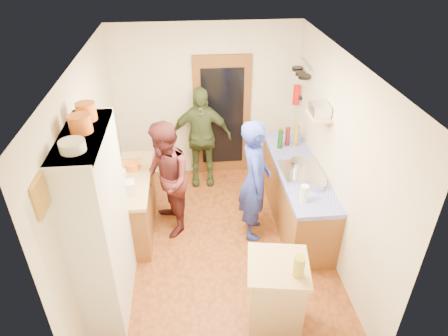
{
  "coord_description": "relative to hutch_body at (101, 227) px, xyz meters",
  "views": [
    {
      "loc": [
        -0.31,
        -4.17,
        3.85
      ],
      "look_at": [
        0.1,
        0.15,
        1.16
      ],
      "focal_mm": 32.0,
      "sensor_mm": 36.0,
      "label": 1
    }
  ],
  "objects": [
    {
      "name": "floor",
      "position": [
        1.3,
        0.8,
        -1.11
      ],
      "size": [
        3.0,
        4.0,
        0.02
      ],
      "primitive_type": "cube",
      "color": "brown",
      "rests_on": "ground"
    },
    {
      "name": "ceiling",
      "position": [
        1.3,
        0.8,
        1.51
      ],
      "size": [
        3.0,
        4.0,
        0.02
      ],
      "primitive_type": "cube",
      "color": "silver",
      "rests_on": "ground"
    },
    {
      "name": "wall_back",
      "position": [
        1.3,
        2.81,
        0.2
      ],
      "size": [
        3.0,
        0.02,
        2.6
      ],
      "primitive_type": "cube",
      "color": "beige",
      "rests_on": "ground"
    },
    {
      "name": "wall_front",
      "position": [
        1.3,
        -1.21,
        0.2
      ],
      "size": [
        3.0,
        0.02,
        2.6
      ],
      "primitive_type": "cube",
      "color": "beige",
      "rests_on": "ground"
    },
    {
      "name": "wall_left",
      "position": [
        -0.21,
        0.8,
        0.2
      ],
      "size": [
        0.02,
        4.0,
        2.6
      ],
      "primitive_type": "cube",
      "color": "beige",
      "rests_on": "ground"
    },
    {
      "name": "wall_right",
      "position": [
        2.81,
        0.8,
        0.2
      ],
      "size": [
        0.02,
        4.0,
        2.6
      ],
      "primitive_type": "cube",
      "color": "beige",
      "rests_on": "ground"
    },
    {
      "name": "door_frame",
      "position": [
        1.55,
        2.77,
        -0.05
      ],
      "size": [
        0.95,
        0.06,
        2.1
      ],
      "primitive_type": "cube",
      "color": "brown",
      "rests_on": "ground"
    },
    {
      "name": "door_glass",
      "position": [
        1.55,
        2.74,
        -0.05
      ],
      "size": [
        0.7,
        0.02,
        1.7
      ],
      "primitive_type": "cube",
      "color": "black",
      "rests_on": "door_frame"
    },
    {
      "name": "hutch_body",
      "position": [
        0.0,
        0.0,
        0.0
      ],
      "size": [
        0.4,
        1.2,
        2.2
      ],
      "primitive_type": "cube",
      "color": "silver",
      "rests_on": "ground"
    },
    {
      "name": "hutch_top_shelf",
      "position": [
        0.0,
        0.0,
        1.08
      ],
      "size": [
        0.4,
        1.14,
        0.04
      ],
      "primitive_type": "cube",
      "color": "silver",
      "rests_on": "hutch_body"
    },
    {
      "name": "plate_stack",
      "position": [
        0.0,
        -0.31,
        1.15
      ],
      "size": [
        0.22,
        0.22,
        0.09
      ],
      "primitive_type": "cylinder",
      "color": "white",
      "rests_on": "hutch_top_shelf"
    },
    {
      "name": "orange_pot_a",
      "position": [
        0.0,
        0.04,
        1.18
      ],
      "size": [
        0.21,
        0.21,
        0.16
      ],
      "primitive_type": "cylinder",
      "color": "orange",
      "rests_on": "hutch_top_shelf"
    },
    {
      "name": "orange_pot_b",
      "position": [
        0.0,
        0.31,
        1.19
      ],
      "size": [
        0.19,
        0.19,
        0.17
      ],
      "primitive_type": "cylinder",
      "color": "orange",
      "rests_on": "hutch_top_shelf"
    },
    {
      "name": "left_counter_base",
      "position": [
        0.1,
        1.25,
        -0.68
      ],
      "size": [
        0.6,
        1.4,
        0.85
      ],
      "primitive_type": "cube",
      "color": "brown",
      "rests_on": "ground"
    },
    {
      "name": "left_counter_top",
      "position": [
        0.1,
        1.25,
        -0.23
      ],
      "size": [
        0.64,
        1.44,
        0.05
      ],
      "primitive_type": "cube",
      "color": "tan",
      "rests_on": "left_counter_base"
    },
    {
      "name": "toaster",
      "position": [
        0.15,
        0.88,
        -0.11
      ],
      "size": [
        0.24,
        0.17,
        0.17
      ],
      "primitive_type": "cube",
      "rotation": [
        0.0,
        0.0,
        0.09
      ],
      "color": "white",
      "rests_on": "left_counter_top"
    },
    {
      "name": "kettle",
      "position": [
        0.05,
        1.15,
        -0.11
      ],
      "size": [
        0.18,
        0.18,
        0.18
      ],
      "primitive_type": "cylinder",
      "rotation": [
        0.0,
        0.0,
        0.14
      ],
      "color": "white",
      "rests_on": "left_counter_top"
    },
    {
      "name": "orange_bowl",
      "position": [
        0.18,
        1.48,
        -0.15
      ],
      "size": [
        0.27,
        0.27,
        0.1
      ],
      "primitive_type": "cylinder",
      "rotation": [
        0.0,
        0.0,
        0.28
      ],
      "color": "orange",
      "rests_on": "left_counter_top"
    },
    {
      "name": "chopping_board",
      "position": [
        0.12,
        1.84,
        -0.19
      ],
      "size": [
        0.3,
        0.22,
        0.02
      ],
      "primitive_type": "cube",
      "rotation": [
        0.0,
        0.0,
        -0.0
      ],
      "color": "tan",
      "rests_on": "left_counter_top"
    },
    {
      "name": "right_counter_base",
      "position": [
        2.5,
        1.3,
        -0.68
      ],
      "size": [
        0.6,
        2.2,
        0.84
      ],
      "primitive_type": "cube",
      "color": "brown",
      "rests_on": "ground"
    },
    {
      "name": "right_counter_top",
      "position": [
        2.5,
        1.3,
        -0.23
      ],
      "size": [
        0.62,
        2.22,
        0.06
      ],
      "primitive_type": "cube",
      "color": "#0507BA",
      "rests_on": "right_counter_base"
    },
    {
      "name": "hob",
      "position": [
        2.5,
        1.17,
        -0.18
      ],
      "size": [
        0.55,
        0.58,
        0.04
      ],
      "primitive_type": "cube",
      "color": "silver",
      "rests_on": "right_counter_top"
    },
    {
      "name": "pot_on_hob",
      "position": [
        2.45,
        1.19,
        -0.09
      ],
      "size": [
        0.22,
        0.22,
        0.14
      ],
      "primitive_type": "cylinder",
      "color": "silver",
      "rests_on": "hob"
    },
    {
      "name": "bottle_a",
      "position": [
        2.35,
        1.88,
        -0.05
      ],
      "size": [
        0.08,
        0.08,
        0.3
      ],
      "primitive_type": "cylinder",
      "rotation": [
        0.0,
        0.0,
        -0.05
      ],
      "color": "#143F14",
      "rests_on": "right_counter_top"
    },
    {
      "name": "bottle_b",
      "position": [
        2.48,
        1.96,
        -0.05
      ],
      "size": [
        0.07,
        0.07,
        0.3
      ],
      "primitive_type": "cylinder",
      "rotation": [
        0.0,
        0.0,
        0.0
      ],
      "color": "#591419",
      "rests_on": "right_counter_top"
    },
    {
      "name": "bottle_c",
      "position": [
        2.61,
        1.94,
        -0.03
      ],
      "size": [
        0.11,
        0.11,
        0.33
      ],
      "primitive_type": "cylinder",
      "rotation": [
        0.0,
        0.0,
        0.33
      ],
      "color": "olive",
      "rests_on": "right_counter_top"
    },
    {
      "name": "paper_towel",
      "position": [
        2.35,
        0.51,
        -0.09
      ],
      "size": [
        0.13,
        0.13,
        0.22
      ],
      "primitive_type": "cylinder",
      "rotation": [
        0.0,
        0.0,
        0.33
      ],
      "color": "white",
      "rests_on": "right_counter_top"
    },
    {
      "name": "mixing_bowl",
      "position": [
        2.6,
        0.78,
        -0.15
      ],
      "size": [
        0.28,
        0.28,
        0.09
      ],
      "primitive_type": "cylinder",
      "rotation": [
        0.0,
        0.0,
        0.22
      ],
      "color": "silver",
      "rests_on": "right_counter_top"
    },
    {
      "name": "island_base",
      "position": [
        1.81,
        -0.53,
        -0.67
      ],
      "size": [
        0.63,
        0.63,
        0.86
      ],
      "primitive_type": "cube",
      "rotation": [
        0.0,
        0.0,
        -0.16
      ],
      "color": "tan",
      "rests_on": "ground"
    },
    {
      "name": "island_top",
      "position": [
        1.81,
        -0.53,
        -0.22
      ],
      "size": [
        0.71,
        0.71,
        0.05
      ],
      "primitive_type": "cube",
      "rotation": [
        0.0,
        0.0,
        -0.16
      ],
      "color": "tan",
      "rests_on": "island_base"
    },
    {
      "name": "cutting_board",
      "position": [
        1.77,
        -0.48,
        -0.21
      ],
      "size": [
        0.39,
        0.33,
        0.02
      ],
      "primitive_type": "cube",
      "rotation": [
        0.0,
        0.0,
        -0.16
      ],
      "color": "white",
      "rests_on": "island_top"
    },
    {
      "name": "oil_jar",
      "position": [
        1.97,
        -0.68,
        -0.08
      ],
      "size": [
        0.13,
        0.13,
        0.23
      ],
      "primitive_type": "cylinder",
      "rotation": [
        0.0,
        0.0,
        -0.16
      ],
      "color": "#AD9E2D",
      "rests_on": "island_top"
    },
    {
      "name": "pan_rail",
      "position": [
        2.76,
        2.33,
        0.95
      ],
      "size": [
        0.02,
        0.65,
        0.02
      ],
      "primitive_type": "cylinder",
      "rotation": [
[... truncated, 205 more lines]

